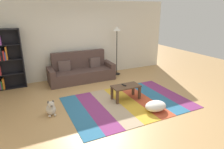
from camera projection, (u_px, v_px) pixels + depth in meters
The scene contains 10 objects.
ground_plane at pixel (115, 101), 5.42m from camera, with size 14.00×14.00×0.00m, color tan.
back_wall at pixel (84, 40), 7.17m from camera, with size 6.80×0.10×2.70m, color silver.
rug at pixel (128, 102), 5.32m from camera, with size 3.22×2.21×0.01m.
couch at pixel (81, 71), 6.91m from camera, with size 2.26×0.80×1.00m.
bookshelf at pixel (3, 59), 5.98m from camera, with size 0.90×0.28×1.86m.
coffee_table at pixel (126, 88), 5.42m from camera, with size 0.77×0.41×0.40m.
pouf at pixel (156, 106), 4.86m from camera, with size 0.55×0.41×0.24m, color white.
dog at pixel (51, 109), 4.67m from camera, with size 0.22×0.35×0.40m.
standing_lamp at pixel (117, 35), 7.20m from camera, with size 0.32×0.32×1.80m.
tv_remote at pixel (124, 85), 5.41m from camera, with size 0.04×0.15×0.02m, color black.
Camera 1 is at (-2.24, -4.38, 2.40)m, focal length 31.60 mm.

